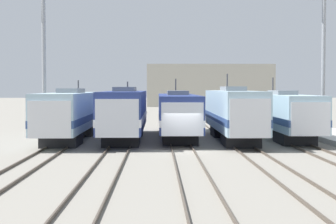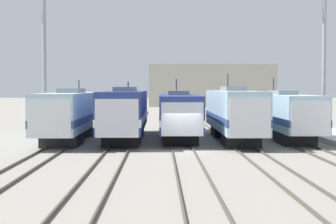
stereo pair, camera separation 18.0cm
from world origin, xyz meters
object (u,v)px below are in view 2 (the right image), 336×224
(locomotive_center_left, at_px, (125,113))
(locomotive_center, at_px, (178,114))
(catenary_tower_left, at_px, (44,57))
(locomotive_center_right, at_px, (234,113))
(catenary_tower_right, at_px, (324,57))
(locomotive_far_left, at_px, (71,114))
(locomotive_far_right, at_px, (284,114))

(locomotive_center_left, relative_size, locomotive_center, 0.93)
(catenary_tower_left, bearing_deg, locomotive_center_right, -3.71)
(locomotive_center, distance_m, locomotive_center_right, 5.17)
(locomotive_center, relative_size, locomotive_center_right, 1.15)
(locomotive_center, distance_m, catenary_tower_right, 12.66)
(catenary_tower_right, bearing_deg, locomotive_far_left, -179.86)
(catenary_tower_right, bearing_deg, locomotive_far_right, 167.57)
(locomotive_far_left, distance_m, locomotive_center_left, 4.31)
(locomotive_center_right, xyz_separation_m, catenary_tower_left, (-15.00, 0.97, 4.46))
(locomotive_center_left, distance_m, catenary_tower_right, 16.55)
(catenary_tower_right, bearing_deg, locomotive_center, 170.79)
(locomotive_far_left, xyz_separation_m, locomotive_center, (8.61, 1.94, -0.09))
(catenary_tower_left, bearing_deg, catenary_tower_right, 0.00)
(locomotive_far_left, height_order, locomotive_far_right, locomotive_far_right)
(locomotive_far_left, height_order, catenary_tower_right, catenary_tower_right)
(locomotive_center, xyz_separation_m, catenary_tower_right, (11.63, -1.89, 4.63))
(locomotive_center, relative_size, locomotive_far_right, 1.12)
(locomotive_center_left, relative_size, catenary_tower_left, 1.41)
(locomotive_center, relative_size, catenary_tower_right, 1.51)
(locomotive_center_left, xyz_separation_m, catenary_tower_right, (15.93, -0.08, 4.48))
(locomotive_far_left, distance_m, locomotive_center_right, 12.95)
(locomotive_far_right, xyz_separation_m, catenary_tower_right, (3.01, -0.66, 4.62))
(locomotive_center_right, bearing_deg, locomotive_far_right, 20.80)
(locomotive_center, height_order, catenary_tower_right, catenary_tower_right)
(locomotive_center_right, bearing_deg, locomotive_far_left, 175.92)
(locomotive_far_left, bearing_deg, locomotive_center_right, -4.08)
(locomotive_center, height_order, locomotive_far_right, locomotive_far_right)
(locomotive_center_left, height_order, catenary_tower_left, catenary_tower_left)
(locomotive_far_left, distance_m, locomotive_far_right, 17.24)
(locomotive_center_left, height_order, locomotive_center, locomotive_center)
(locomotive_center_right, relative_size, locomotive_far_right, 0.97)
(locomotive_center, bearing_deg, locomotive_far_right, -8.07)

